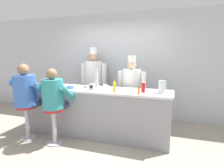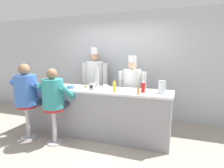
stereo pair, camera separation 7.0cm
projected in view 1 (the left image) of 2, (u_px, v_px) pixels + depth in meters
ground_plane at (90, 141)px, 3.57m from camera, size 20.00×20.00×0.00m
wall_back at (116, 66)px, 4.98m from camera, size 10.00×0.06×2.70m
diner_counter at (97, 112)px, 3.83m from camera, size 2.98×0.72×0.96m
ketchup_bottle_red at (143, 87)px, 3.39m from camera, size 0.07×0.07×0.23m
mustard_bottle_yellow at (115, 86)px, 3.43m from camera, size 0.06×0.06×0.22m
hot_sauce_bottle_orange at (139, 91)px, 3.20m from camera, size 0.03×0.03×0.14m
water_pitcher_clear at (162, 87)px, 3.30m from camera, size 0.14×0.12×0.23m
breakfast_plate at (85, 87)px, 3.85m from camera, size 0.24×0.24×0.05m
cereal_bowl at (70, 87)px, 3.79m from camera, size 0.16×0.16×0.06m
coffee_mug_white at (105, 87)px, 3.76m from camera, size 0.14×0.09×0.09m
coffee_mug_tan at (60, 86)px, 3.91m from camera, size 0.14×0.09×0.08m
cup_stack_steel at (96, 78)px, 3.86m from camera, size 0.11×0.11×0.40m
napkin_dispenser_chrome at (92, 87)px, 3.66m from camera, size 0.10×0.06×0.12m
diner_seated_blue at (26, 93)px, 3.58m from camera, size 0.63×0.62×1.47m
diner_seated_teal at (54, 97)px, 3.39m from camera, size 0.57×0.56×1.40m
cook_in_whites_near at (94, 79)px, 4.92m from camera, size 0.71×0.46×1.82m
cook_in_whites_far at (131, 88)px, 4.22m from camera, size 0.63×0.41×1.62m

